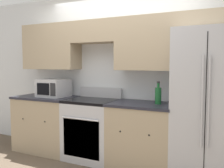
# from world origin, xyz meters

# --- Properties ---
(wall_back) EXTENTS (8.00, 0.39, 2.60)m
(wall_back) POSITION_xyz_m (0.02, 0.59, 1.48)
(wall_back) COLOR silver
(wall_back) RESTS_ON ground_plane
(lower_cabinets_left) EXTENTS (1.03, 0.64, 0.92)m
(lower_cabinets_left) POSITION_xyz_m (-1.22, 0.31, 0.46)
(lower_cabinets_left) COLOR tan
(lower_cabinets_left) RESTS_ON ground_plane
(lower_cabinets_right) EXTENTS (0.90, 0.64, 0.92)m
(lower_cabinets_right) POSITION_xyz_m (0.47, 0.31, 0.46)
(lower_cabinets_right) COLOR tan
(lower_cabinets_right) RESTS_ON ground_plane
(oven_range) EXTENTS (0.75, 0.65, 1.08)m
(oven_range) POSITION_xyz_m (-0.35, 0.31, 0.46)
(oven_range) COLOR #B7B7BC
(oven_range) RESTS_ON ground_plane
(refrigerator) EXTENTS (0.82, 0.78, 1.89)m
(refrigerator) POSITION_xyz_m (1.31, 0.37, 0.94)
(refrigerator) COLOR #B7B7BC
(refrigerator) RESTS_ON ground_plane
(microwave) EXTENTS (0.44, 0.42, 0.29)m
(microwave) POSITION_xyz_m (-1.09, 0.33, 1.06)
(microwave) COLOR #B7B7BC
(microwave) RESTS_ON lower_cabinets_left
(bottle) EXTENTS (0.09, 0.09, 0.31)m
(bottle) POSITION_xyz_m (0.68, 0.35, 1.04)
(bottle) COLOR #195928
(bottle) RESTS_ON lower_cabinets_right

